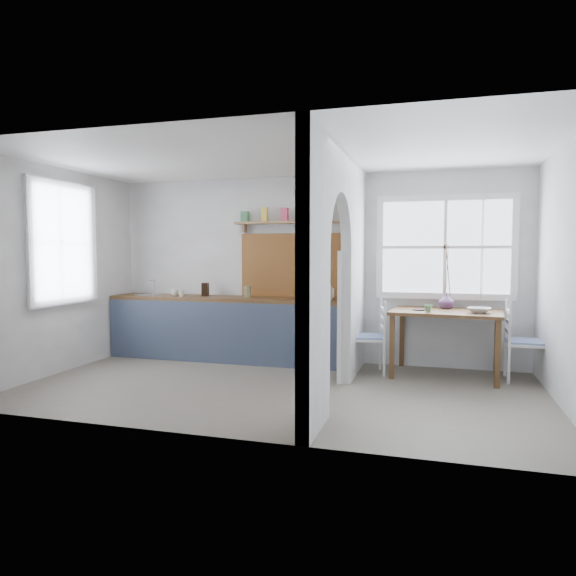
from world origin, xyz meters
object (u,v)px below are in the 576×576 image
(dining_table, at_px, (446,343))
(vase, at_px, (446,301))
(chair_left, at_px, (367,336))
(chair_right, at_px, (526,341))
(kettle, at_px, (327,292))

(dining_table, distance_m, vase, 0.57)
(chair_left, relative_size, chair_right, 0.98)
(dining_table, bearing_deg, chair_right, 4.59)
(chair_right, relative_size, kettle, 4.57)
(dining_table, xyz_separation_m, kettle, (-1.51, 0.10, 0.60))
(dining_table, xyz_separation_m, vase, (0.00, 0.25, 0.51))
(chair_right, bearing_deg, chair_left, 94.19)
(dining_table, relative_size, vase, 6.53)
(chair_right, distance_m, vase, 1.04)
(chair_left, height_order, kettle, kettle)
(chair_left, relative_size, kettle, 4.45)
(chair_left, height_order, vase, vase)
(chair_left, xyz_separation_m, kettle, (-0.56, 0.20, 0.54))
(kettle, relative_size, vase, 1.05)
(chair_left, bearing_deg, dining_table, 83.15)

